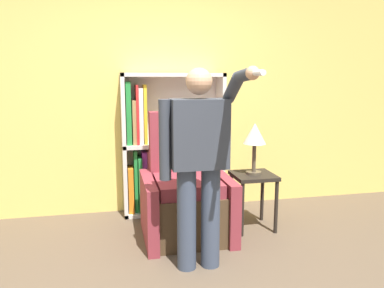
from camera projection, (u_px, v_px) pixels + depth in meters
wall_back at (153, 87)px, 4.15m from camera, size 8.00×0.06×2.80m
bookcase at (161, 149)px, 4.12m from camera, size 1.12×0.28×1.55m
armchair at (185, 197)px, 3.59m from camera, size 0.81×0.81×1.17m
person_standing at (199, 158)px, 2.84m from camera, size 0.58×0.78×1.57m
side_table at (253, 184)px, 3.72m from camera, size 0.40×0.40×0.56m
table_lamp at (255, 136)px, 3.63m from camera, size 0.22×0.22×0.51m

